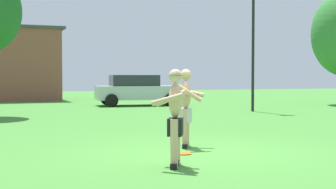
{
  "coord_description": "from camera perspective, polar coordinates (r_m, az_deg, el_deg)",
  "views": [
    {
      "loc": [
        -3.97,
        -8.32,
        1.49
      ],
      "look_at": [
        -0.49,
        0.53,
        1.13
      ],
      "focal_mm": 50.47,
      "sensor_mm": 36.0,
      "label": 1
    }
  ],
  "objects": [
    {
      "name": "player_with_cap",
      "position": [
        7.82,
        0.84,
        -2.31
      ],
      "size": [
        0.7,
        0.78,
        1.63
      ],
      "color": "black",
      "rests_on": "ground_plane"
    },
    {
      "name": "car_silver_near_post",
      "position": [
        24.53,
        -3.79,
        0.59
      ],
      "size": [
        4.47,
        2.41,
        1.58
      ],
      "color": "silver",
      "rests_on": "ground_plane"
    },
    {
      "name": "frisbee",
      "position": [
        9.15,
        1.93,
        -7.16
      ],
      "size": [
        0.3,
        0.3,
        0.03
      ],
      "primitive_type": "cylinder",
      "color": "orange",
      "rests_on": "ground_plane"
    },
    {
      "name": "lamp_post",
      "position": [
        20.74,
        10.25,
        8.33
      ],
      "size": [
        0.6,
        0.24,
        6.15
      ],
      "color": "black",
      "rests_on": "ground_plane"
    },
    {
      "name": "player_in_gray",
      "position": [
        9.99,
        2.2,
        -1.4
      ],
      "size": [
        0.75,
        0.75,
        1.66
      ],
      "color": "black",
      "rests_on": "ground_plane"
    },
    {
      "name": "ground_plane",
      "position": [
        9.34,
        4.02,
        -7.05
      ],
      "size": [
        80.0,
        80.0,
        0.0
      ],
      "primitive_type": "plane",
      "color": "#428433"
    }
  ]
}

